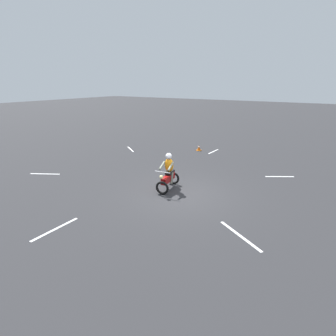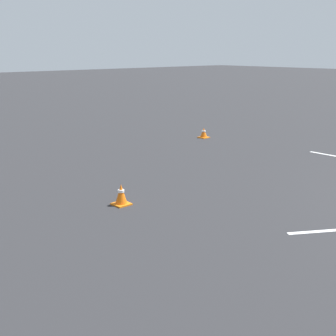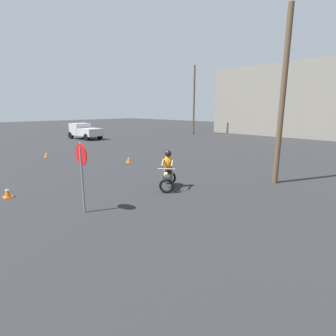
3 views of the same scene
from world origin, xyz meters
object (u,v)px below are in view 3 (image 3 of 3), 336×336
Objects in this scene: traffic_cone_near_right at (7,192)px; stop_sign at (82,164)px; utility_pole_near at (282,99)px; motorcycle_rider_background at (168,172)px; pickup_truck at (85,131)px; traffic_cone_mid_left at (46,155)px; traffic_cone_far_center at (80,144)px; utility_pole_far at (194,101)px; traffic_cone_far_right at (129,160)px.

stop_sign is at bearing 22.31° from traffic_cone_near_right.
stop_sign is 0.30× the size of utility_pole_near.
pickup_truck reaches higher than motorcycle_rider_background.
stop_sign is at bearing 50.27° from motorcycle_rider_background.
motorcycle_rider_background reaches higher than traffic_cone_near_right.
traffic_cone_far_center reaches higher than traffic_cone_mid_left.
utility_pole_far is at bearing -27.50° from pickup_truck.
stop_sign is 4.02m from traffic_cone_near_right.
motorcycle_rider_background is 5.90m from utility_pole_near.
stop_sign reaches higher than pickup_truck.
traffic_cone_far_center is (-9.61, 1.45, 0.00)m from traffic_cone_far_right.
traffic_cone_near_right is at bearing -36.77° from traffic_cone_far_center.
motorcycle_rider_background is 6.09m from traffic_cone_far_right.
pickup_truck is at bearing 174.11° from utility_pole_near.
motorcycle_rider_background is 0.72× the size of stop_sign.
stop_sign reaches higher than traffic_cone_far_center.
traffic_cone_far_right is 19.97m from utility_pole_far.
traffic_cone_near_right is 0.05× the size of utility_pole_far.
traffic_cone_far_center is at bearing 154.17° from stop_sign.
traffic_cone_mid_left is 0.04× the size of utility_pole_far.
utility_pole_near is at bearing -40.64° from utility_pole_far.
utility_pole_near is at bearing -164.35° from motorcycle_rider_background.
stop_sign is 5.40× the size of traffic_cone_near_right.
traffic_cone_near_right is at bearing -131.40° from pickup_truck.
traffic_cone_far_center reaches higher than traffic_cone_far_right.
traffic_cone_far_right is at bearing -62.11° from utility_pole_far.
traffic_cone_near_right is 0.06× the size of utility_pole_near.
utility_pole_far is at bearing 139.36° from utility_pole_near.
utility_pole_near reaches higher than stop_sign.
utility_pole_far is at bearing 88.25° from traffic_cone_far_center.
traffic_cone_far_right is 9.53m from utility_pole_near.
pickup_truck is at bearing 152.53° from stop_sign.
traffic_cone_near_right reaches higher than traffic_cone_far_right.
traffic_cone_mid_left is (-7.85, 4.34, -0.04)m from traffic_cone_near_right.
utility_pole_near reaches higher than traffic_cone_mid_left.
traffic_cone_far_right is 0.05× the size of utility_pole_near.
traffic_cone_mid_left is at bearing 165.56° from stop_sign.
traffic_cone_mid_left is 5.99m from traffic_cone_far_center.
traffic_cone_far_center is (-15.29, 7.40, -1.45)m from stop_sign.
traffic_cone_far_center is 16.36m from utility_pole_far.
stop_sign reaches higher than motorcycle_rider_background.
traffic_cone_near_right is 27.44m from utility_pole_far.
traffic_cone_near_right is at bearing -124.08° from utility_pole_near.
traffic_cone_mid_left is (8.61, -7.45, -0.76)m from pickup_truck.
motorcycle_rider_background is 0.39× the size of pickup_truck.
pickup_truck reaches higher than traffic_cone_far_right.
motorcycle_rider_background is 3.98m from stop_sign.
pickup_truck is 12.26× the size of traffic_cone_mid_left.
motorcycle_rider_background is at bearing -52.52° from utility_pole_far.
utility_pole_near is (2.90, 8.01, 2.15)m from stop_sign.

